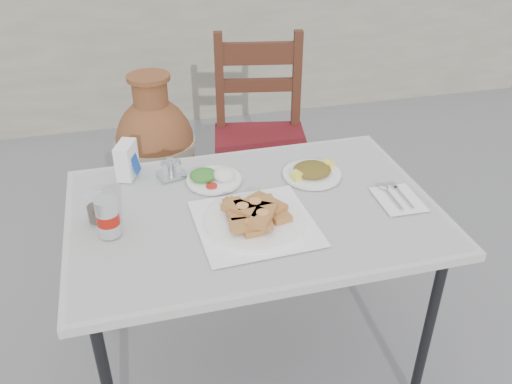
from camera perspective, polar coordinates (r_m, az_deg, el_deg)
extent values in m
plane|color=slate|center=(2.43, -0.13, -15.59)|extent=(80.00, 80.00, 0.00)
cylinder|color=black|center=(2.07, 17.60, -13.93)|extent=(0.04, 0.04, 0.72)
cylinder|color=black|center=(2.35, -15.59, -7.15)|extent=(0.04, 0.04, 0.72)
cylinder|color=black|center=(2.52, 9.90, -3.32)|extent=(0.04, 0.04, 0.72)
cube|color=white|center=(1.87, -0.29, -2.08)|extent=(1.26, 0.86, 0.03)
cube|color=white|center=(1.87, -0.29, -1.63)|extent=(1.22, 0.82, 0.01)
cube|color=white|center=(1.78, -0.11, -3.27)|extent=(0.40, 0.40, 0.00)
cylinder|color=white|center=(1.78, -0.11, -3.01)|extent=(0.33, 0.33, 0.02)
cylinder|color=white|center=(1.78, -0.11, -3.14)|extent=(0.35, 0.35, 0.01)
cylinder|color=white|center=(2.01, -4.44, 1.28)|extent=(0.20, 0.20, 0.01)
ellipsoid|color=white|center=(2.00, -3.37, 1.84)|extent=(0.08, 0.08, 0.05)
ellipsoid|color=#22671D|center=(2.01, -5.56, 1.78)|extent=(0.10, 0.09, 0.04)
cylinder|color=red|center=(1.96, -4.69, 0.64)|extent=(0.04, 0.04, 0.01)
cylinder|color=white|center=(2.05, 5.90, 1.88)|extent=(0.22, 0.22, 0.01)
ellipsoid|color=#26701C|center=(2.04, 5.94, 2.36)|extent=(0.14, 0.13, 0.04)
cylinder|color=yellow|center=(2.00, 4.32, 1.74)|extent=(0.05, 0.04, 0.04)
cylinder|color=yellow|center=(2.08, 7.58, 2.88)|extent=(0.05, 0.04, 0.04)
cylinder|color=silver|center=(1.76, -15.34, -2.56)|extent=(0.07, 0.07, 0.13)
cylinder|color=red|center=(1.76, -15.31, -2.70)|extent=(0.07, 0.07, 0.04)
cylinder|color=silver|center=(1.73, -15.62, -0.87)|extent=(0.06, 0.06, 0.00)
cylinder|color=white|center=(1.85, -16.49, -1.67)|extent=(0.07, 0.07, 0.09)
cylinder|color=black|center=(1.86, -16.40, -2.15)|extent=(0.06, 0.06, 0.06)
cube|color=white|center=(2.07, -13.47, 3.29)|extent=(0.09, 0.12, 0.13)
cube|color=#1745B3|center=(2.06, -12.55, 2.98)|extent=(0.04, 0.06, 0.08)
cube|color=silver|center=(2.07, -8.84, 1.85)|extent=(0.12, 0.10, 0.01)
cylinder|color=white|center=(2.03, -9.56, 2.36)|extent=(0.02, 0.02, 0.06)
cylinder|color=white|center=(2.03, -8.17, 2.54)|extent=(0.02, 0.02, 0.06)
cylinder|color=silver|center=(2.07, -8.98, 2.85)|extent=(0.03, 0.03, 0.05)
cube|color=white|center=(1.97, 14.74, -0.74)|extent=(0.15, 0.19, 0.00)
cube|color=silver|center=(1.95, 14.21, -0.68)|extent=(0.02, 0.15, 0.00)
ellipsoid|color=silver|center=(2.02, 13.23, 0.61)|extent=(0.04, 0.05, 0.01)
cube|color=silver|center=(1.97, 15.30, -0.53)|extent=(0.01, 0.15, 0.00)
cube|color=silver|center=(2.03, 14.28, 0.70)|extent=(0.02, 0.04, 0.00)
cube|color=#3C1A10|center=(2.74, -3.40, -2.33)|extent=(0.05, 0.05, 0.50)
cube|color=#3C1A10|center=(2.77, 4.92, -2.03)|extent=(0.05, 0.05, 0.50)
cube|color=#3C1A10|center=(3.08, -3.50, 1.85)|extent=(0.05, 0.05, 0.50)
cube|color=#3C1A10|center=(3.11, 3.92, 2.08)|extent=(0.05, 0.05, 0.50)
cube|color=maroon|center=(2.78, 0.51, 4.89)|extent=(0.55, 0.55, 0.06)
cube|color=#3C1A10|center=(2.86, -3.85, 11.08)|extent=(0.05, 0.05, 0.56)
cube|color=#3C1A10|center=(2.88, 4.30, 11.25)|extent=(0.05, 0.05, 0.56)
cube|color=#3C1A10|center=(2.81, 0.25, 14.38)|extent=(0.44, 0.11, 0.11)
cube|color=#3C1A10|center=(2.86, 0.24, 11.19)|extent=(0.44, 0.11, 0.07)
cylinder|color=brown|center=(3.34, -9.96, -0.21)|extent=(0.34, 0.34, 0.09)
ellipsoid|color=brown|center=(3.18, -10.51, 4.86)|extent=(0.45, 0.45, 0.56)
cylinder|color=#C4B58F|center=(3.18, -10.51, 4.86)|extent=(0.46, 0.46, 0.06)
cylinder|color=brown|center=(3.05, -11.08, 10.05)|extent=(0.19, 0.19, 0.17)
cylinder|color=brown|center=(3.02, -11.27, 11.75)|extent=(0.24, 0.24, 0.03)
cube|color=#A09885|center=(4.28, -8.58, 15.39)|extent=(6.00, 0.25, 1.20)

